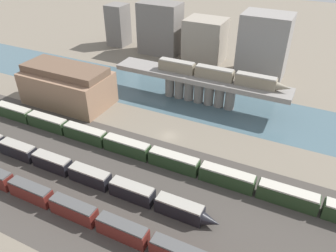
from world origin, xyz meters
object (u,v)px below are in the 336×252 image
object	(u,v)px
train_yard_far	(155,156)
warehouse_building	(68,86)
train_on_bridge	(219,74)
train_yard_near	(155,244)
train_yard_mid	(75,171)

from	to	relation	value
train_yard_far	warehouse_building	xyz separation A→B (m)	(-40.39, 15.42, 4.16)
train_on_bridge	train_yard_far	size ratio (longest dim) A/B	0.38
train_on_bridge	train_yard_far	distance (m)	36.10
train_yard_near	warehouse_building	bearing A→B (deg)	143.73
train_yard_near	train_yard_far	size ratio (longest dim) A/B	0.87
train_yard_near	train_yard_far	world-z (taller)	train_yard_far
train_yard_mid	train_yard_far	size ratio (longest dim) A/B	0.63
train_on_bridge	train_yard_mid	size ratio (longest dim) A/B	0.60
train_yard_near	warehouse_building	size ratio (longest dim) A/B	3.46
train_yard_near	train_yard_mid	size ratio (longest dim) A/B	1.37
train_yard_near	train_yard_mid	bearing A→B (deg)	159.76
train_yard_mid	warehouse_building	bearing A→B (deg)	131.99
train_on_bridge	train_yard_near	xyz separation A→B (m)	(7.91, -57.90, -9.31)
train_yard_mid	train_yard_far	distance (m)	19.70
train_yard_near	warehouse_building	world-z (taller)	warehouse_building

